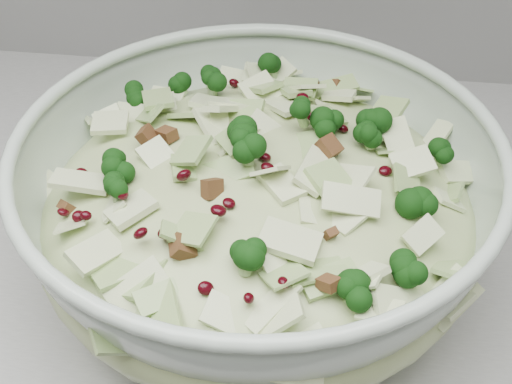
% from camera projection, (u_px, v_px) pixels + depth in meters
% --- Properties ---
extents(mixing_bowl, '(0.48, 0.48, 0.16)m').
position_uv_depth(mixing_bowl, '(258.00, 213.00, 0.59)').
color(mixing_bowl, '#AEBFAD').
rests_on(mixing_bowl, counter).
extents(salad, '(0.40, 0.40, 0.16)m').
position_uv_depth(salad, '(258.00, 190.00, 0.58)').
color(salad, '#B3BC81').
rests_on(salad, mixing_bowl).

